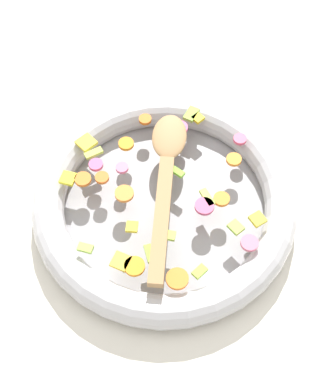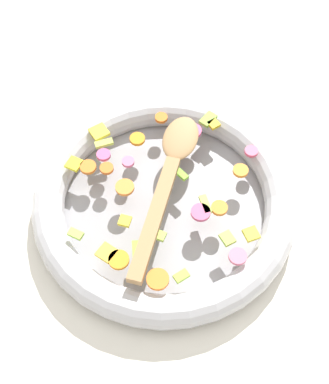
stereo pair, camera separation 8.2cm
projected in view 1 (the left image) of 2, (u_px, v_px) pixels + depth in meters
ground_plane at (164, 209)px, 0.86m from camera, size 4.00×4.00×0.00m
skillet at (164, 201)px, 0.84m from camera, size 0.42×0.42×0.05m
chopped_vegetables at (159, 191)px, 0.82m from camera, size 0.33×0.34×0.01m
wooden_spoon at (166, 174)px, 0.82m from camera, size 0.25×0.23×0.01m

